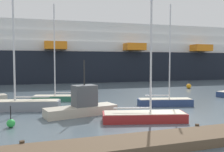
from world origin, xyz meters
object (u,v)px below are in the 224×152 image
at_px(sailboat_1, 21,103).
at_px(fishing_boat_1, 82,105).
at_px(sailboat_6, 144,114).
at_px(channel_buoy_1, 189,86).
at_px(sailboat_5, 59,96).
at_px(sailboat_0, 165,101).
at_px(channel_buoy_0, 11,123).
at_px(cruise_ship, 53,55).

xyz_separation_m(sailboat_1, fishing_boat_1, (4.77, -3.50, 0.15)).
relative_size(sailboat_6, channel_buoy_1, 7.36).
xyz_separation_m(sailboat_1, sailboat_6, (8.59, -6.95, -0.14)).
bearing_deg(sailboat_5, sailboat_1, 65.40).
distance_m(sailboat_1, channel_buoy_1, 26.60).
bearing_deg(sailboat_5, sailboat_0, 162.35).
bearing_deg(channel_buoy_0, sailboat_0, 15.22).
bearing_deg(sailboat_1, fishing_boat_1, 157.87).
height_order(sailboat_1, sailboat_6, sailboat_1).
relative_size(sailboat_5, fishing_boat_1, 1.74).
bearing_deg(sailboat_6, channel_buoy_0, -173.19).
bearing_deg(sailboat_1, sailboat_5, -116.67).
bearing_deg(sailboat_6, sailboat_1, 155.65).
xyz_separation_m(channel_buoy_0, channel_buoy_1, (25.03, 15.78, 0.10)).
xyz_separation_m(sailboat_5, sailboat_6, (4.84, -11.29, 0.04)).
distance_m(sailboat_6, fishing_boat_1, 5.16).
distance_m(sailboat_1, sailboat_6, 11.05).
height_order(sailboat_1, sailboat_5, sailboat_1).
distance_m(sailboat_1, fishing_boat_1, 5.91).
distance_m(sailboat_0, channel_buoy_0, 14.13).
bearing_deg(channel_buoy_1, fishing_boat_1, -145.64).
bearing_deg(sailboat_1, channel_buoy_0, 99.98).
relative_size(sailboat_5, channel_buoy_0, 7.41).
bearing_deg(sailboat_5, sailboat_6, 129.40).
bearing_deg(cruise_ship, channel_buoy_1, -48.06).
bearing_deg(channel_buoy_0, sailboat_5, 67.52).
distance_m(sailboat_0, sailboat_5, 11.40).
height_order(sailboat_6, cruise_ship, cruise_ship).
bearing_deg(fishing_boat_1, sailboat_6, -54.12).
relative_size(sailboat_0, sailboat_1, 0.76).
relative_size(fishing_boat_1, channel_buoy_1, 3.80).
distance_m(channel_buoy_1, cruise_ship, 30.60).
bearing_deg(fishing_boat_1, channel_buoy_1, 22.32).
height_order(sailboat_0, fishing_boat_1, sailboat_0).
height_order(channel_buoy_0, channel_buoy_1, channel_buoy_1).
bearing_deg(channel_buoy_0, cruise_ship, 81.50).
distance_m(sailboat_5, sailboat_6, 12.29).
height_order(sailboat_1, cruise_ship, cruise_ship).
bearing_deg(sailboat_0, sailboat_5, 160.76).
bearing_deg(fishing_boat_1, sailboat_5, 85.38).
relative_size(fishing_boat_1, channel_buoy_0, 4.25).
xyz_separation_m(sailboat_1, sailboat_5, (3.75, 4.34, -0.18)).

